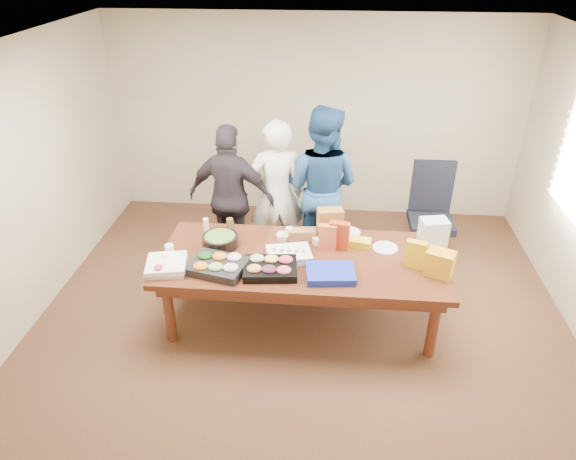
# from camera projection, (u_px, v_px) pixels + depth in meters

# --- Properties ---
(floor) EXTENTS (5.50, 5.00, 0.02)m
(floor) POSITION_uv_depth(u_px,v_px,m) (301.00, 318.00, 5.43)
(floor) COLOR #47301E
(floor) RESTS_ON ground
(ceiling) EXTENTS (5.50, 5.00, 0.02)m
(ceiling) POSITION_uv_depth(u_px,v_px,m) (306.00, 49.00, 4.08)
(ceiling) COLOR white
(ceiling) RESTS_ON wall_back
(wall_back) EXTENTS (5.50, 0.04, 2.70)m
(wall_back) POSITION_uv_depth(u_px,v_px,m) (315.00, 119.00, 6.92)
(wall_back) COLOR beige
(wall_back) RESTS_ON floor
(wall_front) EXTENTS (5.50, 0.04, 2.70)m
(wall_front) POSITION_uv_depth(u_px,v_px,m) (272.00, 426.00, 2.60)
(wall_front) COLOR beige
(wall_front) RESTS_ON floor
(wall_left) EXTENTS (0.04, 5.00, 2.70)m
(wall_left) POSITION_uv_depth(u_px,v_px,m) (19.00, 191.00, 4.97)
(wall_left) COLOR beige
(wall_left) RESTS_ON floor
(conference_table) EXTENTS (2.80, 1.20, 0.75)m
(conference_table) POSITION_uv_depth(u_px,v_px,m) (302.00, 288.00, 5.24)
(conference_table) COLOR #4C1C0F
(conference_table) RESTS_ON floor
(office_chair) EXTENTS (0.60, 0.60, 1.17)m
(office_chair) POSITION_uv_depth(u_px,v_px,m) (431.00, 219.00, 6.09)
(office_chair) COLOR black
(office_chair) RESTS_ON floor
(person_center) EXTENTS (0.74, 0.58, 1.79)m
(person_center) POSITION_uv_depth(u_px,v_px,m) (276.00, 195.00, 5.94)
(person_center) COLOR white
(person_center) RESTS_ON floor
(person_right) EXTENTS (1.11, 0.98, 1.92)m
(person_right) POSITION_uv_depth(u_px,v_px,m) (321.00, 187.00, 5.98)
(person_right) COLOR navy
(person_right) RESTS_ON floor
(person_left) EXTENTS (1.07, 0.57, 1.73)m
(person_left) POSITION_uv_depth(u_px,v_px,m) (231.00, 198.00, 5.93)
(person_left) COLOR #2C262B
(person_left) RESTS_ON floor
(veggie_tray) EXTENTS (0.60, 0.52, 0.08)m
(veggie_tray) POSITION_uv_depth(u_px,v_px,m) (218.00, 266.00, 4.85)
(veggie_tray) COLOR black
(veggie_tray) RESTS_ON conference_table
(fruit_tray) EXTENTS (0.53, 0.44, 0.08)m
(fruit_tray) POSITION_uv_depth(u_px,v_px,m) (270.00, 269.00, 4.82)
(fruit_tray) COLOR black
(fruit_tray) RESTS_ON conference_table
(sheet_cake) EXTENTS (0.48, 0.41, 0.07)m
(sheet_cake) POSITION_uv_depth(u_px,v_px,m) (289.00, 255.00, 5.03)
(sheet_cake) COLOR white
(sheet_cake) RESTS_ON conference_table
(salad_bowl) EXTENTS (0.43, 0.43, 0.12)m
(salad_bowl) POSITION_uv_depth(u_px,v_px,m) (220.00, 241.00, 5.21)
(salad_bowl) COLOR black
(salad_bowl) RESTS_ON conference_table
(chip_bag_blue) EXTENTS (0.48, 0.38, 0.07)m
(chip_bag_blue) POSITION_uv_depth(u_px,v_px,m) (330.00, 273.00, 4.76)
(chip_bag_blue) COLOR #192CB5
(chip_bag_blue) RESTS_ON conference_table
(chip_bag_red) EXTENTS (0.21, 0.12, 0.29)m
(chip_bag_red) POSITION_uv_depth(u_px,v_px,m) (339.00, 236.00, 5.13)
(chip_bag_red) COLOR #AB3417
(chip_bag_red) RESTS_ON conference_table
(chip_bag_yellow) EXTENTS (0.20, 0.13, 0.28)m
(chip_bag_yellow) POSITION_uv_depth(u_px,v_px,m) (415.00, 254.00, 4.84)
(chip_bag_yellow) COLOR gold
(chip_bag_yellow) RESTS_ON conference_table
(chip_bag_orange) EXTENTS (0.18, 0.09, 0.27)m
(chip_bag_orange) POSITION_uv_depth(u_px,v_px,m) (328.00, 237.00, 5.13)
(chip_bag_orange) COLOR #D76336
(chip_bag_orange) RESTS_ON conference_table
(mayo_jar) EXTENTS (0.09, 0.09, 0.12)m
(mayo_jar) POSITION_uv_depth(u_px,v_px,m) (290.00, 233.00, 5.34)
(mayo_jar) COLOR white
(mayo_jar) RESTS_ON conference_table
(mustard_bottle) EXTENTS (0.07, 0.07, 0.16)m
(mustard_bottle) POSITION_uv_depth(u_px,v_px,m) (327.00, 235.00, 5.28)
(mustard_bottle) COLOR #FFEB05
(mustard_bottle) RESTS_ON conference_table
(dressing_bottle) EXTENTS (0.08, 0.08, 0.21)m
(dressing_bottle) POSITION_uv_depth(u_px,v_px,m) (230.00, 228.00, 5.35)
(dressing_bottle) COLOR brown
(dressing_bottle) RESTS_ON conference_table
(ranch_bottle) EXTENTS (0.07, 0.07, 0.17)m
(ranch_bottle) POSITION_uv_depth(u_px,v_px,m) (206.00, 226.00, 5.42)
(ranch_bottle) COLOR white
(ranch_bottle) RESTS_ON conference_table
(banana_bunch) EXTENTS (0.26, 0.18, 0.08)m
(banana_bunch) POSITION_uv_depth(u_px,v_px,m) (359.00, 242.00, 5.22)
(banana_bunch) COLOR yellow
(banana_bunch) RESTS_ON conference_table
(bread_loaf) EXTENTS (0.30, 0.16, 0.11)m
(bread_loaf) POSITION_uv_depth(u_px,v_px,m) (302.00, 234.00, 5.33)
(bread_loaf) COLOR #A26B47
(bread_loaf) RESTS_ON conference_table
(kraft_bag) EXTENTS (0.28, 0.20, 0.34)m
(kraft_bag) POSITION_uv_depth(u_px,v_px,m) (330.00, 224.00, 5.29)
(kraft_bag) COLOR #97622A
(kraft_bag) RESTS_ON conference_table
(red_cup) EXTENTS (0.10, 0.10, 0.11)m
(red_cup) POSITION_uv_depth(u_px,v_px,m) (159.00, 272.00, 4.75)
(red_cup) COLOR #CB2545
(red_cup) RESTS_ON conference_table
(clear_cup_a) EXTENTS (0.09, 0.09, 0.10)m
(clear_cup_a) POSITION_uv_depth(u_px,v_px,m) (165.00, 259.00, 4.94)
(clear_cup_a) COLOR white
(clear_cup_a) RESTS_ON conference_table
(clear_cup_b) EXTENTS (0.11, 0.11, 0.12)m
(clear_cup_b) POSITION_uv_depth(u_px,v_px,m) (169.00, 250.00, 5.05)
(clear_cup_b) COLOR white
(clear_cup_b) RESTS_ON conference_table
(pizza_box_lower) EXTENTS (0.41, 0.41, 0.04)m
(pizza_box_lower) POSITION_uv_depth(u_px,v_px,m) (166.00, 267.00, 4.87)
(pizza_box_lower) COLOR silver
(pizza_box_lower) RESTS_ON conference_table
(pizza_box_upper) EXTENTS (0.43, 0.43, 0.04)m
(pizza_box_upper) POSITION_uv_depth(u_px,v_px,m) (166.00, 263.00, 4.85)
(pizza_box_upper) COLOR white
(pizza_box_upper) RESTS_ON pizza_box_lower
(plate_a) EXTENTS (0.32, 0.32, 0.01)m
(plate_a) POSITION_uv_depth(u_px,v_px,m) (385.00, 248.00, 5.19)
(plate_a) COLOR white
(plate_a) RESTS_ON conference_table
(plate_b) EXTENTS (0.27, 0.27, 0.02)m
(plate_b) POSITION_uv_depth(u_px,v_px,m) (348.00, 232.00, 5.47)
(plate_b) COLOR white
(plate_b) RESTS_ON conference_table
(dip_bowl_a) EXTENTS (0.16, 0.16, 0.06)m
(dip_bowl_a) POSITION_uv_depth(u_px,v_px,m) (320.00, 240.00, 5.28)
(dip_bowl_a) COLOR beige
(dip_bowl_a) RESTS_ON conference_table
(dip_bowl_b) EXTENTS (0.17, 0.17, 0.06)m
(dip_bowl_b) POSITION_uv_depth(u_px,v_px,m) (283.00, 236.00, 5.35)
(dip_bowl_b) COLOR beige
(dip_bowl_b) RESTS_ON conference_table
(grocery_bag_white) EXTENTS (0.30, 0.24, 0.28)m
(grocery_bag_white) POSITION_uv_depth(u_px,v_px,m) (433.00, 232.00, 5.20)
(grocery_bag_white) COLOR silver
(grocery_bag_white) RESTS_ON conference_table
(grocery_bag_yellow) EXTENTS (0.30, 0.26, 0.25)m
(grocery_bag_yellow) POSITION_uv_depth(u_px,v_px,m) (440.00, 263.00, 4.74)
(grocery_bag_yellow) COLOR orange
(grocery_bag_yellow) RESTS_ON conference_table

